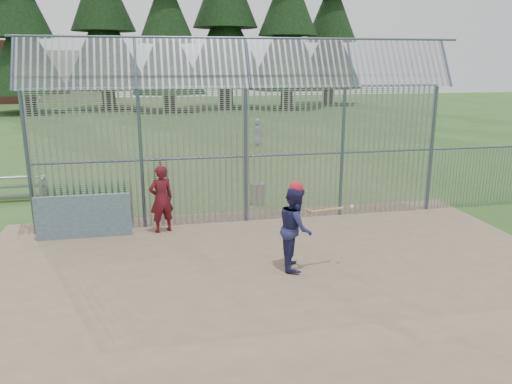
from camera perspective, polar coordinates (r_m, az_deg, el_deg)
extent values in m
plane|color=#2D511E|center=(11.98, 1.94, -8.43)|extent=(120.00, 120.00, 0.00)
cube|color=#756047|center=(11.53, 2.52, -9.33)|extent=(14.00, 10.00, 0.02)
cube|color=#38566B|center=(14.34, -19.09, -2.67)|extent=(2.50, 0.12, 1.20)
imported|color=navy|center=(11.53, 4.53, -4.12)|extent=(0.90, 1.07, 1.94)
imported|color=maroon|center=(14.19, -10.77, -0.78)|extent=(0.81, 0.66, 1.91)
imported|color=gray|center=(28.71, 0.18, 6.86)|extent=(0.90, 0.75, 1.57)
sphere|color=red|center=(11.26, 4.62, 0.47)|extent=(0.31, 0.31, 0.31)
cylinder|color=#AA7F4C|center=(11.47, 8.14, -2.05)|extent=(0.85, 0.21, 0.07)
sphere|color=#AA7F4C|center=(11.34, 6.09, -2.18)|extent=(0.09, 0.09, 0.09)
sphere|color=white|center=(11.57, 10.90, -1.65)|extent=(0.09, 0.09, 0.09)
cylinder|color=gray|center=(16.86, 0.16, -0.25)|extent=(0.52, 0.52, 0.70)
cylinder|color=#9EA0A5|center=(16.77, 0.16, 0.97)|extent=(0.56, 0.56, 0.05)
sphere|color=#9EA0A5|center=(16.76, 0.16, 1.13)|extent=(0.10, 0.10, 0.10)
cube|color=slate|center=(19.56, -27.23, 0.49)|extent=(3.00, 0.25, 0.05)
cube|color=gray|center=(19.83, -27.06, 1.43)|extent=(3.00, 0.25, 0.05)
cube|color=slate|center=(19.24, -23.19, 0.42)|extent=(0.06, 0.90, 0.70)
cylinder|color=#47566B|center=(14.85, -24.61, 2.88)|extent=(0.10, 0.10, 4.00)
cylinder|color=#47566B|center=(14.46, -12.97, 3.56)|extent=(0.10, 0.10, 4.00)
cylinder|color=#47566B|center=(14.69, -1.17, 4.10)|extent=(0.10, 0.10, 4.00)
cylinder|color=#47566B|center=(15.50, 9.83, 4.45)|extent=(0.10, 0.10, 4.00)
cylinder|color=#47566B|center=(16.82, 19.43, 4.62)|extent=(0.10, 0.10, 4.00)
cylinder|color=#47566B|center=(14.46, -1.22, 11.91)|extent=(12.00, 0.07, 0.07)
cylinder|color=#47566B|center=(14.69, -1.17, 4.10)|extent=(12.00, 0.06, 0.06)
cube|color=gray|center=(14.69, -1.17, 4.10)|extent=(12.00, 0.02, 4.00)
cube|color=gray|center=(14.07, -0.95, 14.49)|extent=(12.00, 0.77, 1.31)
cylinder|color=#47566B|center=(17.01, 19.15, 1.31)|extent=(0.08, 0.08, 2.00)
cylinder|color=#332319|center=(52.07, -24.56, 9.91)|extent=(1.19, 1.19, 3.06)
cylinder|color=#332319|center=(53.97, -16.52, 10.93)|extent=(1.33, 1.33, 3.42)
cylinder|color=#332319|center=(49.84, -9.86, 10.74)|extent=(1.12, 1.12, 2.88)
cone|color=black|center=(49.97, -10.29, 20.11)|extent=(7.04, 7.04, 13.12)
cylinder|color=#332319|center=(53.33, -3.41, 11.56)|extent=(1.40, 1.40, 3.60)
cylinder|color=#332319|center=(52.59, 3.53, 11.32)|extent=(1.26, 1.26, 3.24)
cylinder|color=#332319|center=(58.19, 8.32, 11.43)|extent=(1.19, 1.19, 3.06)
cone|color=black|center=(58.37, 8.65, 19.95)|extent=(7.48, 7.48, 13.94)
cube|color=#B2A58C|center=(69.37, -19.82, 12.46)|extent=(8.00, 7.00, 6.00)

